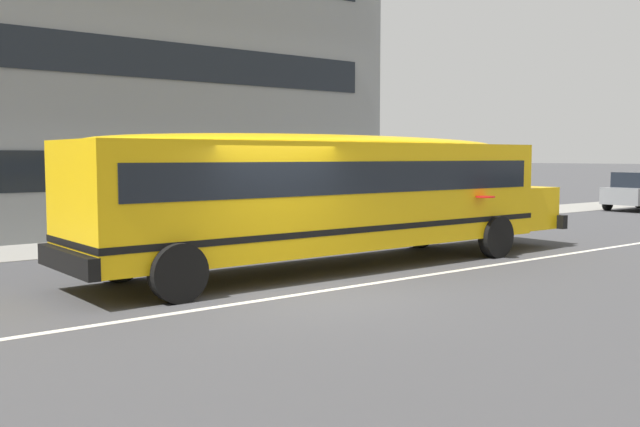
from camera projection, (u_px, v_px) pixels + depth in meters
The scene contains 5 objects.
ground_plane at pixel (302, 294), 11.86m from camera, with size 400.00×400.00×0.00m, color #424244.
sidewalk_far at pixel (111, 245), 18.42m from camera, with size 120.00×3.00×0.01m, color gray.
lane_centreline at pixel (302, 294), 11.86m from camera, with size 110.00×0.16×0.01m, color silver.
school_bus at pixel (336, 189), 14.60m from camera, with size 12.35×2.92×2.76m.
apartment_block_far_centre at pixel (99, 40), 26.39m from camera, with size 15.79×13.93×13.30m.
Camera 1 is at (-7.02, -9.38, 2.32)m, focal length 39.56 mm.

